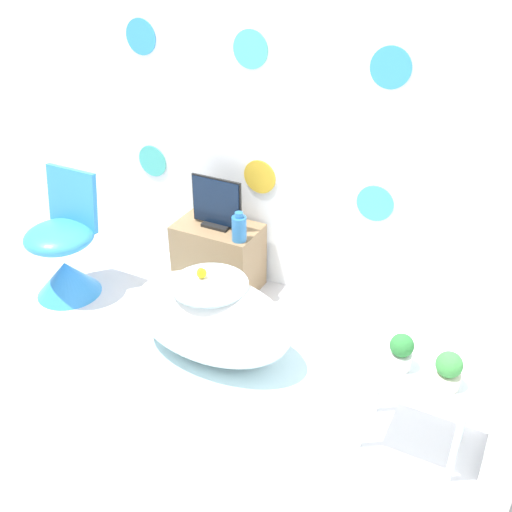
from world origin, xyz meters
name	(u,v)px	position (x,y,z in m)	size (l,w,h in m)	color
ground_plane	(106,437)	(0.00, 0.00, 0.00)	(12.00, 12.00, 0.00)	silver
wall_back_dotted	(257,94)	(0.00, 1.66, 1.30)	(4.40, 0.05, 2.60)	white
rug	(198,358)	(0.10, 0.71, 0.00)	(1.38, 0.87, 0.01)	silver
bathtub	(211,318)	(0.15, 0.80, 0.25)	(0.98, 0.53, 0.51)	white
rubber_duck	(201,273)	(0.09, 0.81, 0.54)	(0.06, 0.06, 0.07)	yellow
chair	(64,257)	(-1.04, 0.90, 0.28)	(0.45, 0.45, 0.83)	#338CE0
tv_cabinet	(218,256)	(-0.18, 1.44, 0.23)	(0.56, 0.34, 0.46)	#8E704C
tv	(217,205)	(-0.18, 1.44, 0.61)	(0.35, 0.12, 0.34)	black
vase	(239,228)	(0.04, 1.34, 0.55)	(0.09, 0.09, 0.19)	#2D72B7
side_table	(418,390)	(1.36, 0.66, 0.35)	(0.49, 0.31, 0.44)	silver
potted_plant_left	(401,352)	(1.25, 0.67, 0.53)	(0.11, 0.11, 0.18)	white
potted_plant_right	(448,371)	(1.47, 0.65, 0.52)	(0.12, 0.12, 0.18)	beige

